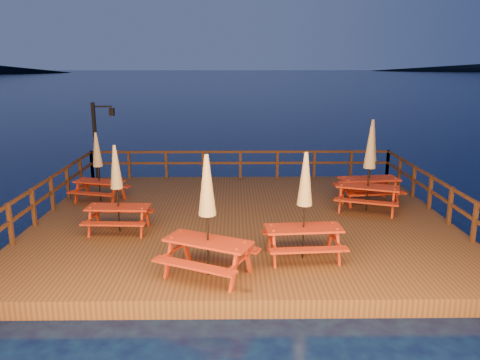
{
  "coord_description": "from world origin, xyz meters",
  "views": [
    {
      "loc": [
        -0.23,
        -13.2,
        4.91
      ],
      "look_at": [
        -0.06,
        0.6,
        1.39
      ],
      "focal_mm": 35.0,
      "sensor_mm": 36.0,
      "label": 1
    }
  ],
  "objects": [
    {
      "name": "deck",
      "position": [
        0.0,
        0.0,
        0.2
      ],
      "size": [
        12.0,
        10.0,
        0.4
      ],
      "primitive_type": "cube",
      "color": "#4D2E19",
      "rests_on": "ground"
    },
    {
      "name": "picnic_table_0",
      "position": [
        4.15,
        1.48,
        1.81
      ],
      "size": [
        2.08,
        1.79,
        2.72
      ],
      "rotation": [
        0.0,
        0.0,
        0.13
      ],
      "color": "maroon",
      "rests_on": "deck"
    },
    {
      "name": "picnic_table_3",
      "position": [
        -0.81,
        -3.85,
        1.79
      ],
      "size": [
        2.34,
        2.18,
        2.67
      ],
      "rotation": [
        0.0,
        0.0,
        -0.44
      ],
      "color": "maroon",
      "rests_on": "deck"
    },
    {
      "name": "picnic_table_1",
      "position": [
        -3.36,
        -1.16,
        1.64
      ],
      "size": [
        1.73,
        1.45,
        2.39
      ],
      "rotation": [
        0.0,
        0.0,
        -0.05
      ],
      "color": "maroon",
      "rests_on": "deck"
    },
    {
      "name": "railing",
      "position": [
        0.0,
        1.78,
        1.16
      ],
      "size": [
        11.8,
        9.75,
        1.1
      ],
      "color": "#3D2013",
      "rests_on": "deck"
    },
    {
      "name": "picnic_table_4",
      "position": [
        1.37,
        -2.97,
        1.72
      ],
      "size": [
        1.88,
        1.59,
        2.54
      ],
      "rotation": [
        0.0,
        0.0,
        0.08
      ],
      "color": "maroon",
      "rests_on": "deck"
    },
    {
      "name": "picnic_table_5",
      "position": [
        3.86,
        0.58,
        1.78
      ],
      "size": [
        2.25,
        2.05,
        2.65
      ],
      "rotation": [
        0.0,
        0.0,
        -0.34
      ],
      "color": "maroon",
      "rests_on": "deck"
    },
    {
      "name": "picnic_table_2",
      "position": [
        -4.69,
        1.73,
        1.59
      ],
      "size": [
        1.89,
        1.69,
        2.29
      ],
      "rotation": [
        0.0,
        0.0,
        -0.27
      ],
      "color": "maroon",
      "rests_on": "deck"
    },
    {
      "name": "lamp_post",
      "position": [
        -5.39,
        4.55,
        2.2
      ],
      "size": [
        0.85,
        0.18,
        3.0
      ],
      "color": "black",
      "rests_on": "deck"
    },
    {
      "name": "deck_piles",
      "position": [
        0.0,
        0.0,
        -0.3
      ],
      "size": [
        11.44,
        9.44,
        1.4
      ],
      "color": "#3D2013",
      "rests_on": "ground"
    },
    {
      "name": "ground",
      "position": [
        0.0,
        0.0,
        0.0
      ],
      "size": [
        500.0,
        500.0,
        0.0
      ],
      "primitive_type": "plane",
      "color": "black",
      "rests_on": "ground"
    }
  ]
}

